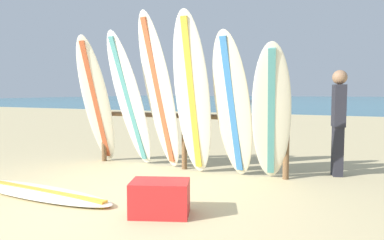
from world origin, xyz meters
The scene contains 13 objects.
ground_plane centered at (0.00, 0.00, 0.00)m, with size 120.00×120.00×0.00m, color #CCB784.
ocean_water centered at (0.00, 58.00, 0.00)m, with size 120.00×80.00×0.01m, color teal.
surfboard_rack centered at (-0.08, 2.58, 0.69)m, with size 3.42×0.09×1.04m.
surfboard_leaning_far_left centered at (-1.64, 2.26, 1.11)m, with size 0.68×1.07×2.21m.
surfboard_leaning_left centered at (-0.97, 2.30, 1.13)m, with size 0.67×0.97×2.26m.
surfboard_leaning_center_left centered at (-0.39, 2.29, 1.26)m, with size 0.67×0.90×2.52m.
surfboard_leaning_center centered at (0.26, 2.15, 1.22)m, with size 0.59×0.77×2.45m.
surfboard_leaning_center_right centered at (0.86, 2.26, 1.07)m, with size 0.66×0.78×2.15m.
surfboard_leaning_right centered at (1.43, 2.24, 0.97)m, with size 0.70×0.96×1.93m.
surfboard_lying_on_sand centered at (-1.09, 0.45, 0.04)m, with size 2.42×0.66×0.08m.
beachgoer_standing centered at (2.25, 3.13, 0.89)m, with size 0.23×0.29×1.61m.
small_boat_offshore centered at (-7.03, 36.37, 0.26)m, with size 3.16×1.65×0.71m.
cooler_box centered at (0.68, 0.45, 0.18)m, with size 0.60×0.40×0.36m, color red.
Camera 1 is at (2.54, -2.75, 1.29)m, focal length 33.82 mm.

